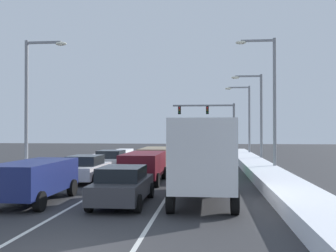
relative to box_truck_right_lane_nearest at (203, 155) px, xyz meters
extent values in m
plane|color=#333335|center=(-3.32, 8.20, -1.90)|extent=(120.00, 120.00, 0.00)
cube|color=silver|center=(-1.62, 12.10, -1.90)|extent=(0.14, 42.89, 0.01)
cube|color=silver|center=(-5.02, 12.10, -1.90)|extent=(0.14, 42.89, 0.01)
cube|color=white|center=(3.68, 12.10, -1.59)|extent=(2.05, 42.89, 0.61)
cube|color=white|center=(-10.32, 12.10, -1.62)|extent=(1.78, 42.89, 0.56)
cube|color=black|center=(0.00, 2.68, -0.34)|extent=(2.35, 2.20, 2.00)
cube|color=silver|center=(0.00, -0.92, 0.16)|extent=(2.35, 5.00, 2.60)
cylinder|color=black|center=(-1.12, 2.98, -1.44)|extent=(0.28, 0.92, 0.92)
cylinder|color=black|center=(1.13, 2.98, -1.44)|extent=(0.28, 0.92, 0.92)
cylinder|color=black|center=(-1.12, -2.42, -1.44)|extent=(0.28, 0.92, 0.92)
cylinder|color=black|center=(1.13, -2.42, -1.44)|extent=(0.28, 0.92, 0.92)
cube|color=#1E5633|center=(0.28, 8.64, -0.86)|extent=(1.95, 4.90, 1.25)
cube|color=black|center=(0.28, 6.23, -0.58)|extent=(1.56, 0.06, 0.55)
cube|color=red|center=(-0.50, 6.24, -0.96)|extent=(0.20, 0.08, 0.28)
cube|color=red|center=(1.06, 6.24, -0.96)|extent=(0.20, 0.08, 0.28)
cylinder|color=black|center=(-0.67, 10.34, -1.53)|extent=(0.25, 0.74, 0.74)
cylinder|color=black|center=(1.24, 10.34, -1.53)|extent=(0.25, 0.74, 0.74)
cylinder|color=black|center=(-0.67, 6.94, -1.53)|extent=(0.25, 0.74, 0.74)
cylinder|color=black|center=(1.24, 6.94, -1.53)|extent=(0.25, 0.74, 0.74)
cube|color=slate|center=(-0.13, 15.21, -1.27)|extent=(1.82, 4.50, 0.70)
cube|color=black|center=(-0.13, 15.06, -0.67)|extent=(1.64, 2.20, 0.55)
cube|color=red|center=(-0.82, 13.01, -1.15)|extent=(0.24, 0.08, 0.14)
cube|color=red|center=(0.56, 13.01, -1.15)|extent=(0.24, 0.08, 0.14)
cylinder|color=black|center=(-1.02, 16.76, -1.57)|extent=(0.22, 0.66, 0.66)
cylinder|color=black|center=(0.76, 16.76, -1.57)|extent=(0.22, 0.66, 0.66)
cylinder|color=black|center=(-1.02, 13.66, -1.57)|extent=(0.22, 0.66, 0.66)
cylinder|color=black|center=(0.76, 13.66, -1.57)|extent=(0.22, 0.66, 0.66)
cube|color=#38383D|center=(-3.18, -0.94, -1.27)|extent=(1.82, 4.50, 0.70)
cube|color=black|center=(-3.18, -1.09, -0.67)|extent=(1.64, 2.20, 0.55)
cube|color=red|center=(-3.87, -3.14, -1.15)|extent=(0.24, 0.08, 0.14)
cube|color=red|center=(-2.48, -3.14, -1.15)|extent=(0.24, 0.08, 0.14)
cylinder|color=black|center=(-4.07, 0.61, -1.57)|extent=(0.22, 0.66, 0.66)
cylinder|color=black|center=(-2.29, 0.61, -1.57)|extent=(0.22, 0.66, 0.66)
cylinder|color=black|center=(-4.07, -2.49, -1.57)|extent=(0.22, 0.66, 0.66)
cylinder|color=black|center=(-2.29, -2.49, -1.57)|extent=(0.22, 0.66, 0.66)
cube|color=maroon|center=(-3.39, 5.43, -0.86)|extent=(1.95, 4.90, 1.25)
cube|color=black|center=(-3.39, 3.02, -0.58)|extent=(1.56, 0.06, 0.55)
cube|color=red|center=(-4.17, 3.03, -0.96)|extent=(0.20, 0.08, 0.28)
cube|color=red|center=(-2.61, 3.03, -0.96)|extent=(0.20, 0.08, 0.28)
cylinder|color=black|center=(-4.35, 7.13, -1.53)|extent=(0.25, 0.74, 0.74)
cylinder|color=black|center=(-2.44, 7.13, -1.53)|extent=(0.25, 0.74, 0.74)
cylinder|color=black|center=(-4.35, 3.73, -1.53)|extent=(0.25, 0.74, 0.74)
cylinder|color=black|center=(-2.44, 3.73, -1.53)|extent=(0.25, 0.74, 0.74)
cube|color=#937F60|center=(-3.55, 11.71, -0.86)|extent=(1.95, 4.90, 1.25)
cube|color=black|center=(-3.55, 9.30, -0.58)|extent=(1.56, 0.06, 0.55)
cube|color=red|center=(-4.33, 9.31, -0.96)|extent=(0.20, 0.08, 0.28)
cube|color=red|center=(-2.77, 9.31, -0.96)|extent=(0.20, 0.08, 0.28)
cylinder|color=black|center=(-4.51, 13.41, -1.53)|extent=(0.25, 0.74, 0.74)
cylinder|color=black|center=(-2.60, 13.41, -1.53)|extent=(0.25, 0.74, 0.74)
cylinder|color=black|center=(-4.51, 10.01, -1.53)|extent=(0.25, 0.74, 0.74)
cylinder|color=black|center=(-2.60, 10.01, -1.53)|extent=(0.25, 0.74, 0.74)
cube|color=navy|center=(-6.82, -0.92, -0.86)|extent=(1.95, 4.90, 1.25)
cube|color=black|center=(-6.82, -3.33, -0.58)|extent=(1.56, 0.06, 0.55)
cube|color=red|center=(-6.04, -3.32, -0.96)|extent=(0.20, 0.08, 0.28)
cylinder|color=black|center=(-7.77, 0.78, -1.53)|extent=(0.25, 0.74, 0.74)
cylinder|color=black|center=(-5.86, 0.78, -1.53)|extent=(0.25, 0.74, 0.74)
cylinder|color=black|center=(-5.86, -2.62, -1.53)|extent=(0.25, 0.74, 0.74)
cube|color=silver|center=(-6.72, 5.46, -1.27)|extent=(1.82, 4.50, 0.70)
cube|color=black|center=(-6.72, 5.31, -0.67)|extent=(1.64, 2.20, 0.55)
cube|color=red|center=(-7.41, 3.26, -1.15)|extent=(0.24, 0.08, 0.14)
cube|color=red|center=(-6.03, 3.26, -1.15)|extent=(0.24, 0.08, 0.14)
cylinder|color=black|center=(-7.61, 7.01, -1.57)|extent=(0.22, 0.66, 0.66)
cylinder|color=black|center=(-5.83, 7.01, -1.57)|extent=(0.22, 0.66, 0.66)
cylinder|color=black|center=(-7.61, 3.91, -1.57)|extent=(0.22, 0.66, 0.66)
cylinder|color=black|center=(-5.83, 3.91, -1.57)|extent=(0.22, 0.66, 0.66)
cube|color=#B7BABF|center=(-6.69, 11.21, -1.27)|extent=(1.82, 4.50, 0.70)
cube|color=black|center=(-6.69, 11.06, -0.67)|extent=(1.64, 2.20, 0.55)
cube|color=red|center=(-7.38, 9.01, -1.15)|extent=(0.24, 0.08, 0.14)
cube|color=red|center=(-6.00, 9.01, -1.15)|extent=(0.24, 0.08, 0.14)
cylinder|color=black|center=(-7.58, 12.76, -1.57)|extent=(0.22, 0.66, 0.66)
cylinder|color=black|center=(-5.80, 12.76, -1.57)|extent=(0.22, 0.66, 0.66)
cylinder|color=black|center=(-7.58, 9.66, -1.57)|extent=(0.22, 0.66, 0.66)
cylinder|color=black|center=(-5.80, 9.66, -1.57)|extent=(0.22, 0.66, 0.66)
cylinder|color=slate|center=(3.28, 31.60, 1.20)|extent=(0.28, 0.28, 6.20)
cube|color=slate|center=(-0.42, 31.60, 4.05)|extent=(7.40, 0.20, 0.20)
cube|color=black|center=(0.08, 31.60, 3.47)|extent=(0.34, 0.34, 0.95)
sphere|color=red|center=(0.08, 31.41, 3.76)|extent=(0.22, 0.22, 0.22)
sphere|color=#593F0C|center=(0.08, 31.41, 3.47)|extent=(0.22, 0.22, 0.22)
sphere|color=#0C3819|center=(0.08, 31.41, 3.19)|extent=(0.22, 0.22, 0.22)
cube|color=black|center=(-3.32, 31.60, 3.47)|extent=(0.34, 0.34, 0.95)
sphere|color=red|center=(-3.32, 31.41, 3.76)|extent=(0.22, 0.22, 0.22)
sphere|color=#593F0C|center=(-3.32, 31.41, 3.47)|extent=(0.22, 0.22, 0.22)
sphere|color=#0C3819|center=(-3.32, 31.41, 3.19)|extent=(0.22, 0.22, 0.22)
cylinder|color=gray|center=(4.57, 10.15, 2.62)|extent=(0.22, 0.22, 9.04)
cube|color=gray|center=(3.47, 10.15, 6.99)|extent=(2.20, 0.14, 0.14)
ellipsoid|color=#EAE5C6|center=(2.37, 10.15, 6.89)|extent=(0.70, 0.36, 0.24)
cylinder|color=gray|center=(4.73, 17.95, 1.97)|extent=(0.22, 0.22, 7.75)
cube|color=gray|center=(3.63, 17.95, 5.70)|extent=(2.20, 0.14, 0.14)
ellipsoid|color=#EAE5C6|center=(2.53, 17.95, 5.60)|extent=(0.70, 0.36, 0.24)
cylinder|color=gray|center=(4.52, 25.75, 1.91)|extent=(0.22, 0.22, 7.63)
cube|color=gray|center=(3.42, 25.75, 5.58)|extent=(2.20, 0.14, 0.14)
ellipsoid|color=#EAE5C6|center=(2.32, 25.75, 5.48)|extent=(0.70, 0.36, 0.24)
cylinder|color=gray|center=(-10.95, 6.83, 2.34)|extent=(0.22, 0.22, 8.49)
cube|color=gray|center=(-9.85, 6.83, 6.44)|extent=(2.20, 0.14, 0.14)
ellipsoid|color=#EAE5C6|center=(-8.75, 6.83, 6.34)|extent=(0.70, 0.36, 0.24)
camera|label=1|loc=(0.22, -16.25, 1.05)|focal=41.89mm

